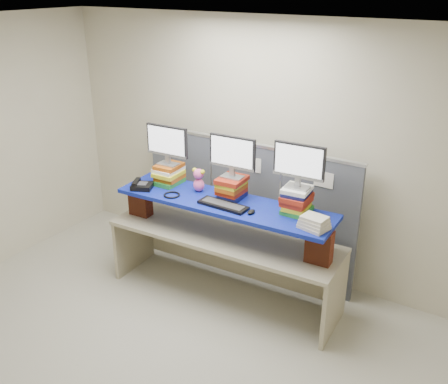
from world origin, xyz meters
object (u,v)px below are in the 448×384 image
Objects in this scene: blue_board at (224,203)px; monitor_center at (232,154)px; monitor_right at (299,163)px; monitor_left at (167,143)px; desk at (224,247)px; desk_phone at (141,186)px; keyboard at (223,205)px.

monitor_center is (0.02, 0.12, 0.48)m from blue_board.
monitor_center is at bearing 180.00° from monitor_right.
monitor_left is at bearing 180.00° from monitor_right.
desk is 0.98m from monitor_center.
monitor_left is at bearing 170.95° from desk.
desk is 5.05× the size of monitor_left.
monitor_center is at bearing -6.54° from desk_phone.
keyboard is (0.06, -0.10, 0.04)m from blue_board.
desk is at bearing -9.05° from monitor_left.
desk_phone is at bearing -171.24° from blue_board.
desk is at bearing 119.68° from keyboard.
monitor_center is at bearing 77.72° from blue_board.
monitor_center reaches higher than desk.
monitor_right is at bearing -0.00° from monitor_center.
desk is at bearing -2.91° from blue_board.
monitor_center is at bearing 100.59° from keyboard.
monitor_right reaches higher than desk.
desk_phone reaches higher than keyboard.
desk is 1.23m from monitor_right.
keyboard reaches higher than blue_board.
monitor_center reaches higher than keyboard.
blue_board is 0.89m from monitor_left.
keyboard is (0.81, -0.19, -0.44)m from monitor_left.
monitor_right is 0.84m from keyboard.
blue_board is at bearing -9.05° from monitor_left.
desk is 1.22m from monitor_left.
monitor_center is 1.06m from desk_phone.
monitor_left is 0.77m from monitor_center.
blue_board is 0.49m from monitor_center.
blue_board is 4.59× the size of monitor_left.
monitor_right is (1.45, 0.07, 0.04)m from monitor_left.
blue_board is 4.43× the size of keyboard.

